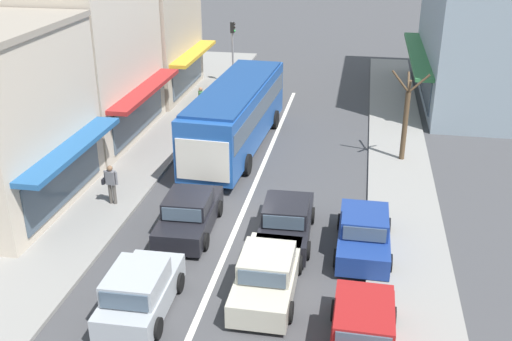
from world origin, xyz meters
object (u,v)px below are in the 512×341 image
object	(u,v)px
pedestrian_with_handbag_near	(111,182)
sedan_adjacent_lane_trail	(267,275)
parked_hatchback_kerb_front	(363,329)
sedan_adjacent_lane_lead	(189,214)
hatchback_behind_bus_mid	(140,292)
pedestrian_browsing_midblock	(201,100)
street_tree_right	(406,119)
parked_sedan_kerb_second	(364,233)
city_bus	(236,112)
sedan_queue_gap_filler	(286,222)
traffic_light_downstreet	(233,43)

from	to	relation	value
pedestrian_with_handbag_near	sedan_adjacent_lane_trail	bearing A→B (deg)	-33.78
parked_hatchback_kerb_front	sedan_adjacent_lane_lead	bearing A→B (deg)	139.13
sedan_adjacent_lane_trail	hatchback_behind_bus_mid	bearing A→B (deg)	-155.43
sedan_adjacent_lane_trail	pedestrian_browsing_midblock	xyz separation A→B (m)	(-6.35, 15.90, 0.40)
sedan_adjacent_lane_lead	street_tree_right	world-z (taller)	street_tree_right
sedan_adjacent_lane_trail	parked_sedan_kerb_second	bearing A→B (deg)	47.40
sedan_adjacent_lane_trail	parked_hatchback_kerb_front	xyz separation A→B (m)	(2.93, -2.15, 0.05)
parked_hatchback_kerb_front	pedestrian_with_handbag_near	world-z (taller)	pedestrian_with_handbag_near
city_bus	sedan_adjacent_lane_lead	distance (m)	8.42
sedan_adjacent_lane_trail	parked_hatchback_kerb_front	size ratio (longest dim) A/B	1.13
parked_sedan_kerb_second	street_tree_right	size ratio (longest dim) A/B	0.97
sedan_adjacent_lane_trail	sedan_adjacent_lane_lead	distance (m)	4.81
sedan_queue_gap_filler	pedestrian_browsing_midblock	xyz separation A→B (m)	(-6.48, 12.47, 0.40)
sedan_queue_gap_filler	sedan_adjacent_lane_lead	xyz separation A→B (m)	(-3.57, -0.07, 0.00)
pedestrian_with_handbag_near	parked_sedan_kerb_second	bearing A→B (deg)	-8.92
parked_hatchback_kerb_front	pedestrian_with_handbag_near	size ratio (longest dim) A/B	2.28
parked_sedan_kerb_second	pedestrian_browsing_midblock	xyz separation A→B (m)	(-9.23, 12.78, 0.40)
sedan_queue_gap_filler	pedestrian_with_handbag_near	world-z (taller)	pedestrian_with_handbag_near
sedan_adjacent_lane_trail	traffic_light_downstreet	bearing A→B (deg)	104.78
sedan_queue_gap_filler	traffic_light_downstreet	world-z (taller)	traffic_light_downstreet
hatchback_behind_bus_mid	parked_sedan_kerb_second	xyz separation A→B (m)	(6.37, 4.72, -0.05)
pedestrian_browsing_midblock	pedestrian_with_handbag_near	bearing A→B (deg)	-93.22
sedan_queue_gap_filler	street_tree_right	world-z (taller)	street_tree_right
sedan_queue_gap_filler	traffic_light_downstreet	xyz separation A→B (m)	(-6.10, 19.21, 2.19)
city_bus	sedan_queue_gap_filler	xyz separation A→B (m)	(3.54, -8.26, -1.22)
city_bus	parked_sedan_kerb_second	size ratio (longest dim) A/B	2.61
street_tree_right	pedestrian_with_handbag_near	bearing A→B (deg)	-149.40
hatchback_behind_bus_mid	sedan_adjacent_lane_lead	distance (m)	4.96
sedan_queue_gap_filler	hatchback_behind_bus_mid	size ratio (longest dim) A/B	1.14
parked_sedan_kerb_second	pedestrian_with_handbag_near	xyz separation A→B (m)	(-9.86, 1.55, 0.40)
sedan_adjacent_lane_trail	city_bus	bearing A→B (deg)	106.30
hatchback_behind_bus_mid	parked_hatchback_kerb_front	bearing A→B (deg)	-4.91
city_bus	sedan_adjacent_lane_lead	size ratio (longest dim) A/B	2.57
pedestrian_with_handbag_near	pedestrian_browsing_midblock	size ratio (longest dim) A/B	1.00
sedan_adjacent_lane_lead	pedestrian_with_handbag_near	xyz separation A→B (m)	(-3.54, 1.31, 0.40)
sedan_adjacent_lane_trail	traffic_light_downstreet	size ratio (longest dim) A/B	1.00
sedan_adjacent_lane_lead	street_tree_right	size ratio (longest dim) A/B	0.98
traffic_light_downstreet	pedestrian_browsing_midblock	world-z (taller)	traffic_light_downstreet
sedan_adjacent_lane_trail	sedan_adjacent_lane_lead	bearing A→B (deg)	135.67
hatchback_behind_bus_mid	street_tree_right	world-z (taller)	street_tree_right
street_tree_right	city_bus	bearing A→B (deg)	178.48
sedan_queue_gap_filler	street_tree_right	xyz separation A→B (m)	(4.40, 8.05, 1.41)
street_tree_right	sedan_adjacent_lane_lead	bearing A→B (deg)	-134.45
parked_sedan_kerb_second	traffic_light_downstreet	size ratio (longest dim) A/B	1.00
sedan_adjacent_lane_lead	parked_sedan_kerb_second	distance (m)	6.32
hatchback_behind_bus_mid	parked_hatchback_kerb_front	size ratio (longest dim) A/B	1.00
traffic_light_downstreet	pedestrian_with_handbag_near	size ratio (longest dim) A/B	2.58
parked_hatchback_kerb_front	pedestrian_browsing_midblock	distance (m)	20.30
traffic_light_downstreet	pedestrian_with_handbag_near	xyz separation A→B (m)	(-1.01, -17.97, -1.79)
parked_sedan_kerb_second	sedan_adjacent_lane_trail	bearing A→B (deg)	-132.60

